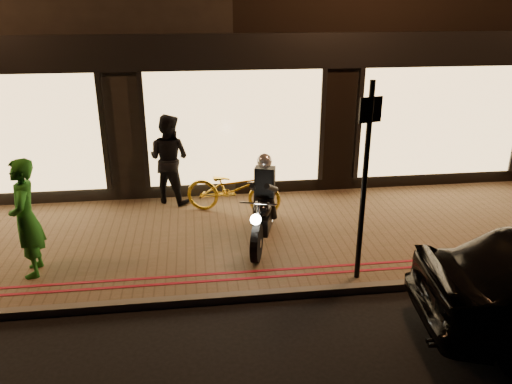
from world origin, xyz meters
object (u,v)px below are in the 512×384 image
motorcycle (263,210)px  sign_post (365,174)px  bicycle_gold (233,189)px  person_green (26,218)px

motorcycle → sign_post: bearing=-30.3°
sign_post → bicycle_gold: bearing=121.2°
sign_post → bicycle_gold: size_ratio=1.58×
motorcycle → person_green: size_ratio=1.02×
bicycle_gold → person_green: person_green is taller
sign_post → person_green: size_ratio=1.62×
motorcycle → person_green: 3.75m
motorcycle → bicycle_gold: 1.45m
sign_post → person_green: bearing=171.1°
motorcycle → sign_post: size_ratio=0.63×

